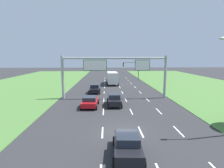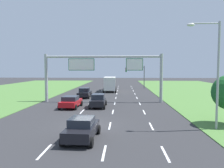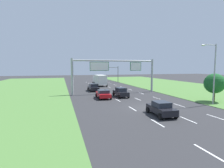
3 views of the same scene
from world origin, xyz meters
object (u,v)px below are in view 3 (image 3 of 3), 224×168
Objects in this scene: car_mid_lane at (103,94)px; box_truck at (100,80)px; roadside_tree_near at (215,83)px; sign_gantry at (115,69)px; car_far_ahead at (121,92)px; traffic_light_mast at (113,72)px; car_near_red at (161,108)px; car_lead_silver at (93,87)px; street_lamp at (213,69)px.

car_mid_lane is 20.59m from box_truck.
sign_gantry is at bearing 133.40° from roadside_tree_near.
roadside_tree_near is at bearing -68.66° from box_truck.
box_truck is at bearing 88.05° from car_far_ahead.
roadside_tree_near is (12.20, -8.28, 1.99)m from car_far_ahead.
sign_gantry is 3.96× the size of roadside_tree_near.
traffic_light_mast is at bearing 74.49° from sign_gantry.
car_lead_silver is at bearing 102.32° from car_near_red.
sign_gantry reaches higher than car_mid_lane.
traffic_light_mast is at bearing 83.97° from car_near_red.
car_near_red is 0.97× the size of car_far_ahead.
sign_gantry is 3.08× the size of traffic_light_mast.
sign_gantry is at bearing 125.12° from street_lamp.
street_lamp is 1.95× the size of roadside_tree_near.
sign_gantry reaches higher than roadside_tree_near.
street_lamp is at bearing -44.61° from car_far_ahead.
roadside_tree_near is (11.99, -12.68, -2.05)m from sign_gantry.
car_near_red is 0.94× the size of car_lead_silver.
roadside_tree_near is at bearing 23.23° from car_near_red.
car_near_red is 32.33m from box_truck.
street_lamp is (9.94, -14.14, 0.19)m from sign_gantry.
box_truck is (0.40, 19.61, 0.85)m from car_far_ahead.
roadside_tree_near is at bearing -34.97° from car_far_ahead.
roadside_tree_near reaches higher than car_lead_silver.
car_near_red is at bearing -89.74° from sign_gantry.
traffic_light_mast is 1.29× the size of roadside_tree_near.
traffic_light_mast is (6.35, 22.89, -1.02)m from sign_gantry.
sign_gantry is at bearing 57.05° from car_mid_lane.
car_lead_silver reaches higher than car_mid_lane.
street_lamp is at bearing -54.88° from sign_gantry.
box_truck is at bearing -128.78° from traffic_light_mast.
traffic_light_mast reaches higher than car_far_ahead.
traffic_light_mast is 37.22m from street_lamp.
car_far_ahead reaches higher than car_near_red.
street_lamp reaches higher than box_truck.
car_mid_lane is at bearing -109.57° from traffic_light_mast.
street_lamp is at bearing -31.59° from car_mid_lane.
roadside_tree_near reaches higher than box_truck.
car_far_ahead is (-0.29, 12.70, 0.06)m from car_near_red.
car_far_ahead is at bearing -70.57° from car_lead_silver.
car_far_ahead is 14.69m from street_lamp.
car_lead_silver is 0.25× the size of sign_gantry.
car_near_red is 0.23× the size of sign_gantry.
box_truck is (0.11, 32.31, 0.91)m from car_near_red.
street_lamp reaches higher than car_far_ahead.
roadside_tree_near reaches higher than car_near_red.
car_far_ahead is 0.96× the size of roadside_tree_near.
roadside_tree_near reaches higher than car_mid_lane.
sign_gantry reaches higher than car_near_red.
car_lead_silver is at bearing 125.65° from street_lamp.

